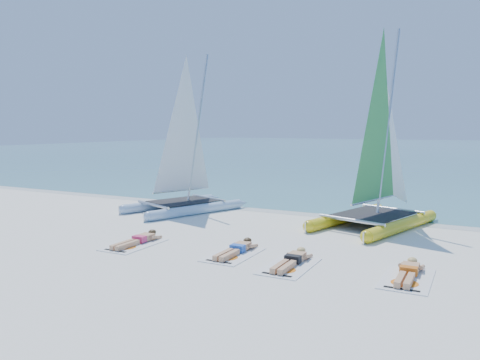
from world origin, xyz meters
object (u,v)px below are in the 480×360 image
at_px(sunbather_a, 138,239).
at_px(sunbather_b, 237,249).
at_px(towel_d, 407,279).
at_px(sunbather_c, 292,260).
at_px(sunbather_d, 408,271).
at_px(towel_b, 233,255).
at_px(towel_a, 134,245).
at_px(catamaran_blue, 184,163).
at_px(towel_c, 289,266).
at_px(catamaran_yellow, 383,161).

height_order(sunbather_a, sunbather_b, same).
bearing_deg(towel_d, sunbather_a, -178.43).
xyz_separation_m(sunbather_c, sunbather_d, (2.57, 0.30, 0.00)).
bearing_deg(sunbather_a, sunbather_b, 7.30).
bearing_deg(sunbather_c, sunbather_d, 6.62).
xyz_separation_m(towel_d, sunbather_d, (-0.00, 0.19, 0.11)).
bearing_deg(towel_b, sunbather_d, 2.81).
bearing_deg(towel_a, sunbather_c, 3.54).
distance_m(catamaran_blue, sunbather_c, 8.10).
distance_m(sunbather_a, sunbather_c, 4.54).
bearing_deg(sunbather_a, sunbather_d, 3.11).
height_order(towel_a, towel_c, same).
bearing_deg(towel_c, catamaran_yellow, 80.61).
bearing_deg(sunbather_d, sunbather_b, -179.81).
height_order(sunbather_b, towel_c, sunbather_b).
bearing_deg(towel_d, sunbather_b, 177.58).
height_order(sunbather_a, towel_b, sunbather_a).
relative_size(catamaran_yellow, towel_d, 3.63).
bearing_deg(catamaran_yellow, towel_b, -98.08).
relative_size(catamaran_blue, sunbather_c, 3.64).
height_order(towel_b, towel_c, same).
relative_size(catamaran_yellow, towel_c, 3.63).
xyz_separation_m(sunbather_a, towel_b, (2.91, 0.18, -0.11)).
height_order(catamaran_yellow, sunbather_d, catamaran_yellow).
xyz_separation_m(sunbather_b, towel_c, (1.63, -0.48, -0.11)).
bearing_deg(sunbather_c, towel_a, -176.46).
bearing_deg(towel_d, towel_b, -179.81).
bearing_deg(sunbather_a, towel_c, -1.31).
bearing_deg(sunbather_d, sunbather_a, -176.89).
bearing_deg(sunbather_d, towel_d, -90.00).
bearing_deg(towel_d, sunbather_d, 90.00).
bearing_deg(towel_c, towel_b, 170.10).
bearing_deg(towel_c, sunbather_b, 163.70).
distance_m(catamaran_yellow, towel_b, 6.52).
height_order(towel_a, sunbather_c, sunbather_c).
xyz_separation_m(towel_a, towel_c, (4.53, 0.09, 0.00)).
height_order(towel_c, towel_d, same).
bearing_deg(catamaran_yellow, sunbather_b, -98.85).
xyz_separation_m(towel_b, sunbather_b, (-0.00, 0.19, 0.11)).
height_order(catamaran_blue, towel_a, catamaran_blue).
xyz_separation_m(catamaran_yellow, towel_b, (-2.60, -5.59, -2.11)).
distance_m(catamaran_yellow, sunbather_b, 6.32).
bearing_deg(sunbather_c, catamaran_yellow, 80.30).
xyz_separation_m(catamaran_blue, sunbather_a, (1.74, -4.90, -1.76)).
height_order(towel_c, sunbather_c, sunbather_c).
bearing_deg(catamaran_blue, towel_d, -6.30).
bearing_deg(sunbather_d, sunbather_c, -173.38).
distance_m(catamaran_blue, towel_a, 5.70).
relative_size(sunbather_a, sunbather_c, 1.00).
xyz_separation_m(towel_a, towel_d, (7.11, 0.39, 0.00)).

